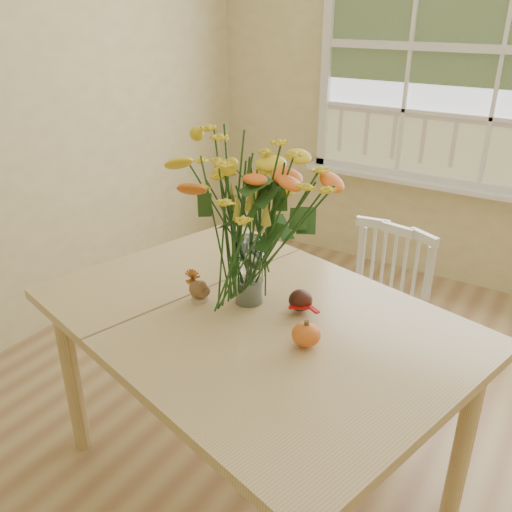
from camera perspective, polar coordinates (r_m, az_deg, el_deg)
The scene contains 9 objects.
floor at distance 2.36m, azimuth 6.75°, elevation -24.96°, with size 4.00×4.50×0.01m, color #9D734C.
wall_back at distance 3.72m, azimuth 24.15°, elevation 16.15°, with size 4.00×0.02×2.70m, color #CDBF83.
window at distance 3.67m, azimuth 24.56°, elevation 18.86°, with size 2.42×0.12×1.74m.
dining_table at distance 1.99m, azimuth -0.31°, elevation -8.36°, with size 1.69×1.39×0.79m.
windsor_chair at distance 2.63m, azimuth 12.87°, elevation -5.49°, with size 0.46×0.45×0.87m.
flower_vase at distance 1.87m, azimuth -0.78°, elevation 5.19°, with size 0.52×0.52×0.61m.
pumpkin at distance 1.77m, azimuth 5.29°, elevation -8.34°, with size 0.10×0.10×0.07m, color #DC5319.
turkey_figurine at distance 2.02m, azimuth -5.96°, elevation -3.52°, with size 0.09×0.07×0.11m.
dark_gourd at distance 1.95m, azimuth 4.71°, elevation -4.77°, with size 0.13×0.09×0.08m.
Camera 1 is at (0.60, -1.40, 1.80)m, focal length 38.00 mm.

